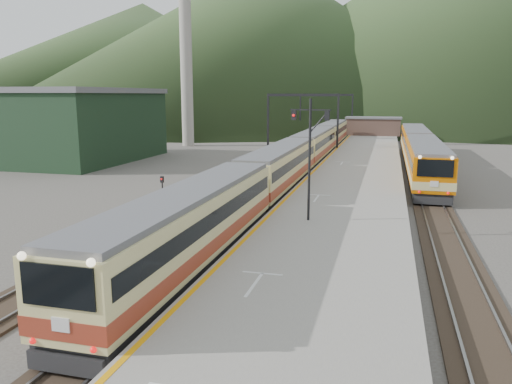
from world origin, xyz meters
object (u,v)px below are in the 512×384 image
(main_train, at_px, (300,156))
(second_train, at_px, (419,150))
(signal_mast, at_px, (310,147))
(worker, at_px, (69,259))

(main_train, height_order, second_train, second_train)
(signal_mast, xyz_separation_m, worker, (-9.09, -8.76, -4.25))
(second_train, bearing_deg, main_train, -145.21)
(second_train, height_order, signal_mast, signal_mast)
(second_train, distance_m, worker, 41.56)
(main_train, bearing_deg, signal_mast, -78.92)
(main_train, distance_m, worker, 30.59)
(second_train, distance_m, signal_mast, 30.45)
(main_train, distance_m, second_train, 14.00)
(signal_mast, distance_m, worker, 13.32)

